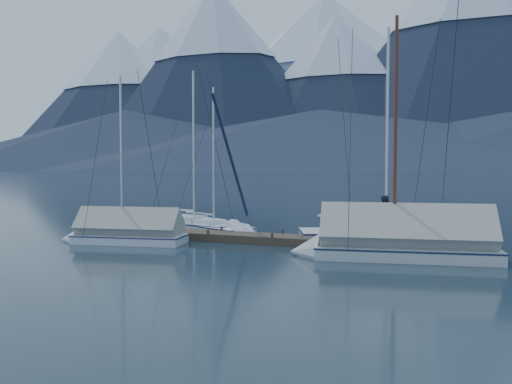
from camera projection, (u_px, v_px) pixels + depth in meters
ground at (238, 249)px, 21.89m from camera, size 1000.00×1000.00×0.00m
mountain_range at (463, 81)px, 361.62m from camera, size 877.00×584.00×150.50m
dock at (256, 240)px, 23.75m from camera, size 18.00×1.50×0.54m
mooring_posts at (245, 234)px, 23.92m from camera, size 15.12×1.52×0.35m
sailboat_open_left at (201, 228)px, 27.65m from camera, size 7.03×3.39×8.97m
sailboat_open_mid at (219, 231)px, 26.65m from camera, size 6.13×4.09×7.92m
sailboat_open_right at (398, 237)px, 23.95m from camera, size 8.00×5.03×10.27m
sailboat_covered_near at (389, 245)px, 19.70m from camera, size 7.72×3.61×9.67m
sailboat_covered_far at (120, 234)px, 23.44m from camera, size 5.84×2.73×7.90m
person at (386, 217)px, 22.05m from camera, size 0.49×0.70×1.81m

